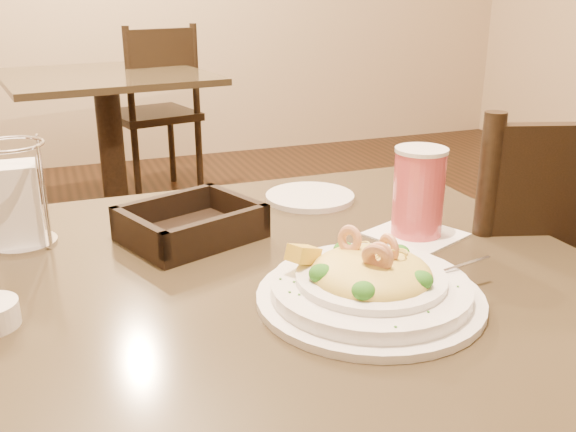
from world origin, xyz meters
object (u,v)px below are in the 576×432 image
object	(u,v)px
bread_basket	(191,227)
side_plate	(310,197)
background_table	(109,122)
pasta_bowl	(370,283)
dining_chair_far	(155,108)
dining_chair_near	(537,314)
drink_glass	(419,193)
main_table	(293,405)
napkin_caddy	(17,202)

from	to	relation	value
bread_basket	side_plate	distance (m)	0.28
background_table	pasta_bowl	xyz separation A→B (m)	(0.09, -2.48, 0.26)
dining_chair_far	side_plate	xyz separation A→B (m)	(-0.09, -2.36, 0.23)
dining_chair_near	pasta_bowl	size ratio (longest dim) A/B	2.81
dining_chair_near	dining_chair_far	size ratio (longest dim) A/B	1.00
pasta_bowl	drink_glass	distance (m)	0.26
dining_chair_far	bread_basket	size ratio (longest dim) A/B	3.77
dining_chair_far	drink_glass	size ratio (longest dim) A/B	5.44
dining_chair_near	drink_glass	bearing A→B (deg)	23.84
main_table	bread_basket	world-z (taller)	bread_basket
napkin_caddy	pasta_bowl	bearing A→B (deg)	-41.33
drink_glass	napkin_caddy	bearing A→B (deg)	162.65
main_table	bread_basket	size ratio (longest dim) A/B	3.65
background_table	drink_glass	distance (m)	2.33
dining_chair_near	bread_basket	xyz separation A→B (m)	(-0.67, 0.08, 0.25)
dining_chair_far	side_plate	bearing A→B (deg)	74.23
drink_glass	bread_basket	size ratio (longest dim) A/B	0.69
main_table	drink_glass	bearing A→B (deg)	14.78
drink_glass	side_plate	distance (m)	0.26
dining_chair_far	drink_glass	xyz separation A→B (m)	(-0.00, -2.59, 0.30)
napkin_caddy	side_plate	world-z (taller)	napkin_caddy
dining_chair_far	pasta_bowl	distance (m)	2.79
bread_basket	main_table	bearing A→B (deg)	-59.65
dining_chair_far	bread_basket	world-z (taller)	dining_chair_far
pasta_bowl	bread_basket	bearing A→B (deg)	119.01
background_table	bread_basket	distance (m)	2.19
background_table	bread_basket	bearing A→B (deg)	-92.12
drink_glass	main_table	bearing A→B (deg)	-165.22
dining_chair_near	main_table	bearing A→B (deg)	27.48
bread_basket	pasta_bowl	bearing A→B (deg)	-60.99
dining_chair_near	pasta_bowl	distance (m)	0.60
drink_glass	bread_basket	xyz separation A→B (m)	(-0.35, 0.12, -0.05)
drink_glass	side_plate	world-z (taller)	drink_glass
background_table	bread_basket	size ratio (longest dim) A/B	4.10
napkin_caddy	side_plate	xyz separation A→B (m)	(0.52, 0.04, -0.07)
dining_chair_near	dining_chair_far	bearing A→B (deg)	-65.56
main_table	napkin_caddy	world-z (taller)	napkin_caddy
main_table	dining_chair_near	world-z (taller)	dining_chair_near
background_table	drink_glass	bearing A→B (deg)	-83.28
side_plate	main_table	bearing A→B (deg)	-116.85
dining_chair_near	pasta_bowl	xyz separation A→B (m)	(-0.50, -0.22, 0.26)
napkin_caddy	drink_glass	bearing A→B (deg)	-17.35
background_table	drink_glass	xyz separation A→B (m)	(0.27, -2.30, 0.30)
napkin_caddy	side_plate	size ratio (longest dim) A/B	0.98
dining_chair_near	napkin_caddy	bearing A→B (deg)	7.95
main_table	background_table	world-z (taller)	same
napkin_caddy	side_plate	bearing A→B (deg)	4.90
main_table	dining_chair_near	bearing A→B (deg)	10.13
pasta_bowl	napkin_caddy	xyz separation A→B (m)	(-0.43, 0.37, 0.04)
drink_glass	bread_basket	world-z (taller)	drink_glass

